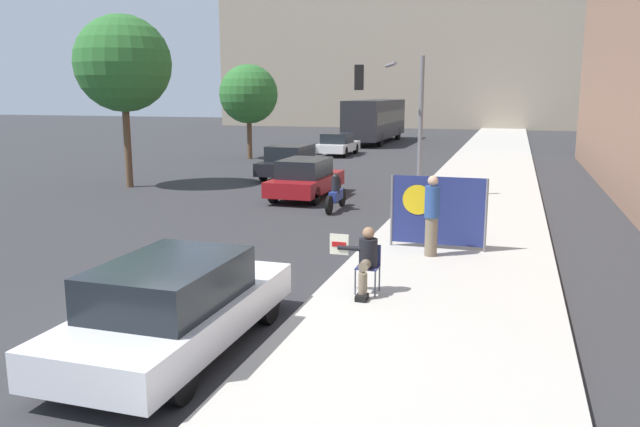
% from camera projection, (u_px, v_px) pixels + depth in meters
% --- Properties ---
extents(ground_plane, '(160.00, 160.00, 0.00)m').
position_uv_depth(ground_plane, '(179.00, 336.00, 9.86)').
color(ground_plane, '#303033').
extents(sidewalk_curb, '(4.38, 90.00, 0.15)m').
position_uv_depth(sidewalk_curb, '(478.00, 196.00, 22.82)').
color(sidewalk_curb, '#B7B2A8').
rests_on(sidewalk_curb, ground_plane).
extents(building_backdrop_far, '(52.00, 12.00, 22.42)m').
position_uv_depth(building_backdrop_far, '(456.00, 24.00, 69.02)').
color(building_backdrop_far, gray).
rests_on(building_backdrop_far, ground_plane).
extents(seated_protester, '(0.91, 0.77, 1.24)m').
position_uv_depth(seated_protester, '(366.00, 258.00, 11.31)').
color(seated_protester, '#474C56').
rests_on(seated_protester, sidewalk_curb).
extents(jogger_on_sidewalk, '(0.34, 0.34, 1.83)m').
position_uv_depth(jogger_on_sidewalk, '(432.00, 215.00, 13.93)').
color(jogger_on_sidewalk, '#756651').
rests_on(jogger_on_sidewalk, sidewalk_curb).
extents(protest_banner, '(2.25, 0.06, 1.71)m').
position_uv_depth(protest_banner, '(437.00, 211.00, 14.60)').
color(protest_banner, slate).
rests_on(protest_banner, sidewalk_curb).
extents(traffic_light_pole, '(2.30, 2.07, 4.85)m').
position_uv_depth(traffic_light_pole, '(396.00, 104.00, 21.28)').
color(traffic_light_pole, slate).
rests_on(traffic_light_pole, sidewalk_curb).
extents(parked_car_curbside, '(1.89, 4.62, 1.42)m').
position_uv_depth(parked_car_curbside, '(175.00, 305.00, 9.14)').
color(parked_car_curbside, silver).
rests_on(parked_car_curbside, ground_plane).
extents(car_on_road_nearest, '(1.74, 4.27, 1.44)m').
position_uv_depth(car_on_road_nearest, '(306.00, 178.00, 22.63)').
color(car_on_road_nearest, maroon).
rests_on(car_on_road_nearest, ground_plane).
extents(car_on_road_midblock, '(1.85, 4.60, 1.47)m').
position_uv_depth(car_on_road_midblock, '(292.00, 161.00, 28.14)').
color(car_on_road_midblock, black).
rests_on(car_on_road_midblock, ground_plane).
extents(car_on_road_distant, '(1.80, 4.20, 1.36)m').
position_uv_depth(car_on_road_distant, '(338.00, 144.00, 38.14)').
color(car_on_road_distant, white).
rests_on(car_on_road_distant, ground_plane).
extents(city_bus_on_road, '(2.53, 11.28, 3.22)m').
position_uv_depth(city_bus_on_road, '(376.00, 118.00, 47.44)').
color(city_bus_on_road, '#232328').
rests_on(city_bus_on_road, ground_plane).
extents(motorcycle_on_road, '(0.28, 2.15, 1.20)m').
position_uv_depth(motorcycle_on_road, '(336.00, 194.00, 20.31)').
color(motorcycle_on_road, navy).
rests_on(motorcycle_on_road, ground_plane).
extents(street_tree_near_curb, '(3.78, 3.78, 6.80)m').
position_uv_depth(street_tree_near_curb, '(123.00, 64.00, 24.47)').
color(street_tree_near_curb, brown).
rests_on(street_tree_near_curb, ground_plane).
extents(street_tree_midblock, '(3.34, 3.34, 5.37)m').
position_uv_depth(street_tree_midblock, '(249.00, 94.00, 35.51)').
color(street_tree_midblock, brown).
rests_on(street_tree_midblock, ground_plane).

